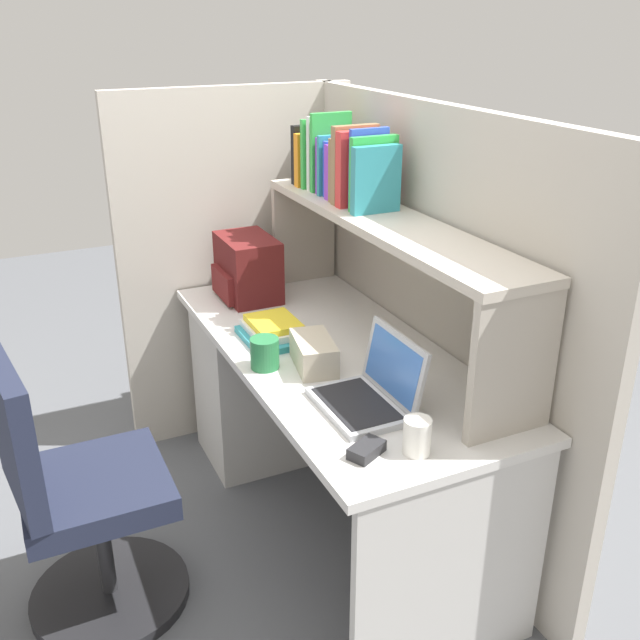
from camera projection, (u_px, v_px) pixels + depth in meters
name	position (u px, v px, depth m)	size (l,w,h in m)	color
ground_plane	(332.00, 517.00, 2.81)	(8.00, 8.00, 0.00)	#595B60
desk	(291.00, 383.00, 2.97)	(1.60, 0.70, 0.73)	silver
cubicle_partition_rear	(425.00, 319.00, 2.65)	(1.84, 0.05, 1.55)	#BCB5A8
cubicle_partition_left	(239.00, 267.00, 3.19)	(0.05, 1.06, 1.55)	#BCB5A8
overhead_hutch	(386.00, 246.00, 2.46)	(1.44, 0.28, 0.45)	#B3A99C
reference_books_on_shelf	(343.00, 164.00, 2.65)	(0.56, 0.19, 0.30)	black
laptop	(372.00, 391.00, 2.14)	(0.31, 0.25, 0.22)	#B7BABF
backpack	(247.00, 268.00, 2.94)	(0.30, 0.22, 0.26)	#591919
computer_mouse	(367.00, 450.00, 1.91)	(0.06, 0.10, 0.03)	#262628
paper_cup	(417.00, 436.00, 1.91)	(0.08, 0.08, 0.10)	white
tissue_box	(314.00, 353.00, 2.38)	(0.22, 0.12, 0.10)	#BFB299
snack_canister	(265.00, 353.00, 2.37)	(0.10, 0.10, 0.10)	#26723F
desk_book_stack	(271.00, 331.00, 2.59)	(0.25, 0.19, 0.07)	teal
office_chair	(80.00, 508.00, 2.24)	(0.52, 0.52, 0.93)	black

